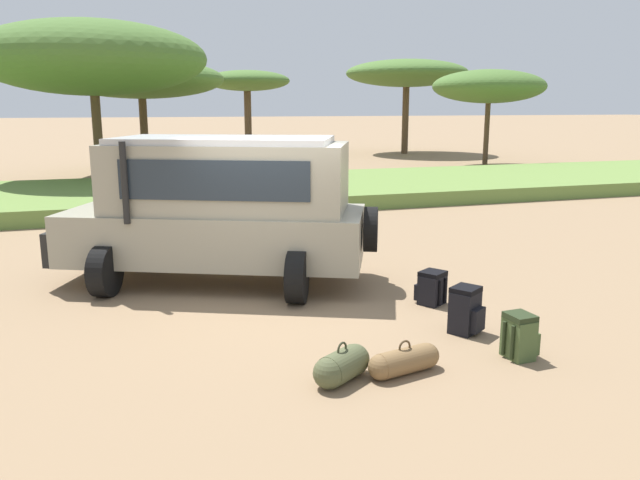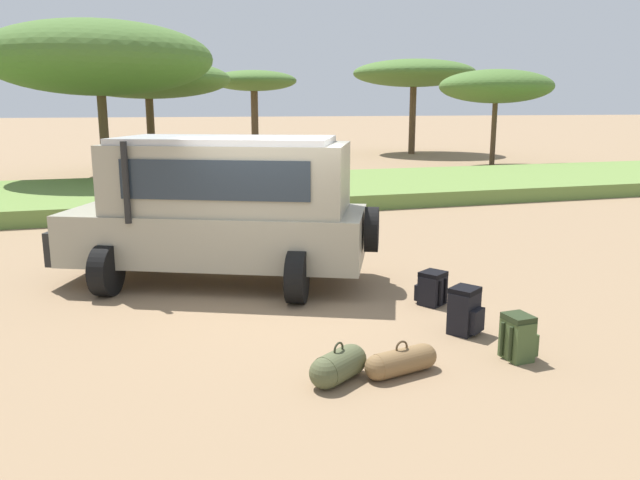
# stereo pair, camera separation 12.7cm
# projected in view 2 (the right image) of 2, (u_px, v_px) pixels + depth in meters

# --- Properties ---
(ground_plane) EXTENTS (320.00, 320.00, 0.00)m
(ground_plane) POSITION_uv_depth(u_px,v_px,m) (272.00, 297.00, 9.76)
(ground_plane) COLOR #8C7051
(grass_bank) EXTENTS (120.00, 7.00, 0.44)m
(grass_bank) POSITION_uv_depth(u_px,v_px,m) (197.00, 193.00, 19.70)
(grass_bank) COLOR olive
(grass_bank) RESTS_ON ground_plane
(safari_vehicle) EXTENTS (5.37, 3.86, 2.44)m
(safari_vehicle) POSITION_uv_depth(u_px,v_px,m) (222.00, 207.00, 10.34)
(safari_vehicle) COLOR gray
(safari_vehicle) RESTS_ON ground_plane
(backpack_beside_front_wheel) EXTENTS (0.48, 0.50, 0.51)m
(backpack_beside_front_wheel) POSITION_uv_depth(u_px,v_px,m) (432.00, 288.00, 9.36)
(backpack_beside_front_wheel) COLOR black
(backpack_beside_front_wheel) RESTS_ON ground_plane
(backpack_cluster_center) EXTENTS (0.49, 0.50, 0.62)m
(backpack_cluster_center) POSITION_uv_depth(u_px,v_px,m) (465.00, 311.00, 8.15)
(backpack_cluster_center) COLOR black
(backpack_cluster_center) RESTS_ON ground_plane
(backpack_near_rear_wheel) EXTENTS (0.40, 0.36, 0.55)m
(backpack_near_rear_wheel) POSITION_uv_depth(u_px,v_px,m) (518.00, 338.00, 7.33)
(backpack_near_rear_wheel) COLOR #42562D
(backpack_near_rear_wheel) RESTS_ON ground_plane
(duffel_bag_low_black_case) EXTENTS (0.73, 0.60, 0.45)m
(duffel_bag_low_black_case) POSITION_uv_depth(u_px,v_px,m) (338.00, 366.00, 6.75)
(duffel_bag_low_black_case) COLOR #4C5133
(duffel_bag_low_black_case) RESTS_ON ground_plane
(duffel_bag_soft_canvas) EXTENTS (0.92, 0.43, 0.40)m
(duffel_bag_soft_canvas) POSITION_uv_depth(u_px,v_px,m) (401.00, 362.00, 6.94)
(duffel_bag_soft_canvas) COLOR brown
(duffel_bag_soft_canvas) RESTS_ON ground_plane
(acacia_tree_left_mid) EXTENTS (7.83, 7.08, 5.80)m
(acacia_tree_left_mid) POSITION_uv_depth(u_px,v_px,m) (99.00, 59.00, 21.53)
(acacia_tree_left_mid) COLOR brown
(acacia_tree_left_mid) RESTS_ON ground_plane
(acacia_tree_centre_back) EXTENTS (7.04, 7.49, 4.88)m
(acacia_tree_centre_back) POSITION_uv_depth(u_px,v_px,m) (148.00, 79.00, 26.79)
(acacia_tree_centre_back) COLOR brown
(acacia_tree_centre_back) RESTS_ON ground_plane
(acacia_tree_right_mid) EXTENTS (4.66, 4.28, 4.81)m
(acacia_tree_right_mid) POSITION_uv_depth(u_px,v_px,m) (254.00, 82.00, 33.79)
(acacia_tree_right_mid) COLOR brown
(acacia_tree_right_mid) RESTS_ON ground_plane
(acacia_tree_far_right) EXTENTS (7.37, 7.54, 5.67)m
(acacia_tree_far_right) POSITION_uv_depth(u_px,v_px,m) (414.00, 74.00, 37.82)
(acacia_tree_far_right) COLOR brown
(acacia_tree_far_right) RESTS_ON ground_plane
(acacia_tree_distant_right) EXTENTS (5.64, 4.94, 4.65)m
(acacia_tree_distant_right) POSITION_uv_depth(u_px,v_px,m) (496.00, 87.00, 30.21)
(acacia_tree_distant_right) COLOR brown
(acacia_tree_distant_right) RESTS_ON ground_plane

